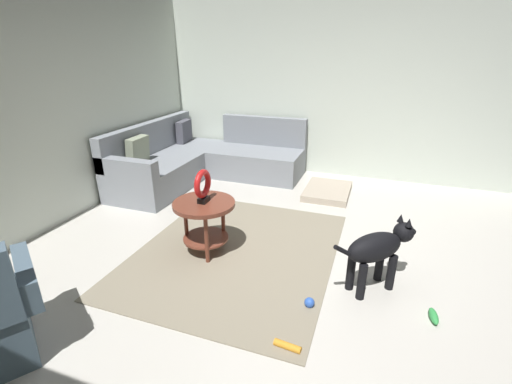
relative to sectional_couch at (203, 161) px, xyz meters
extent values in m
cube|color=beige|center=(-1.99, -2.02, -0.34)|extent=(6.00, 6.00, 0.10)
cube|color=silver|center=(-1.99, 0.92, 1.06)|extent=(6.00, 0.12, 2.70)
cube|color=silver|center=(0.95, -2.02, 1.06)|extent=(0.12, 6.00, 2.70)
cube|color=gray|center=(-1.84, -1.32, -0.28)|extent=(2.30, 1.90, 0.01)
cube|color=gray|center=(-0.26, 0.38, -0.08)|extent=(2.20, 0.85, 0.42)
cube|color=gray|center=(-0.26, 0.74, 0.36)|extent=(2.20, 0.14, 0.46)
cube|color=gray|center=(0.42, -0.74, -0.08)|extent=(0.85, 1.40, 0.42)
cube|color=gray|center=(0.77, -0.74, 0.36)|extent=(0.14, 1.40, 0.46)
cube|color=gray|center=(-1.28, 0.38, 0.24)|extent=(0.16, 0.85, 0.22)
cube|color=#4C4C56|center=(0.49, 0.59, 0.30)|extent=(0.39, 0.17, 0.38)
cube|color=gray|center=(-0.76, 0.59, 0.30)|extent=(0.38, 0.16, 0.39)
cube|color=#4C6070|center=(-3.34, -0.45, 0.22)|extent=(0.42, 0.56, 0.22)
cylinder|color=brown|center=(-1.92, -1.03, 0.23)|extent=(0.60, 0.60, 0.04)
cylinder|color=brown|center=(-1.92, -1.03, -0.14)|extent=(0.45, 0.45, 0.02)
cylinder|color=brown|center=(-1.92, -0.81, -0.04)|extent=(0.04, 0.04, 0.50)
cylinder|color=brown|center=(-2.11, -1.14, -0.04)|extent=(0.04, 0.04, 0.50)
cylinder|color=brown|center=(-1.73, -1.14, -0.04)|extent=(0.04, 0.04, 0.50)
cube|color=black|center=(-1.92, -1.03, 0.28)|extent=(0.12, 0.08, 0.05)
torus|color=red|center=(-1.92, -1.03, 0.44)|extent=(0.28, 0.06, 0.28)
cube|color=#B2A38E|center=(-0.01, -1.94, -0.24)|extent=(0.80, 0.60, 0.09)
cylinder|color=black|center=(-1.84, -2.68, -0.13)|extent=(0.07, 0.07, 0.32)
cylinder|color=black|center=(-1.94, -2.77, -0.13)|extent=(0.07, 0.07, 0.32)
cylinder|color=black|center=(-2.06, -2.45, -0.13)|extent=(0.07, 0.07, 0.32)
cylinder|color=black|center=(-2.16, -2.55, -0.13)|extent=(0.07, 0.07, 0.32)
ellipsoid|color=black|center=(-2.00, -2.61, 0.12)|extent=(0.52, 0.53, 0.24)
sphere|color=black|center=(-1.79, -2.83, 0.19)|extent=(0.17, 0.17, 0.17)
ellipsoid|color=black|center=(-1.74, -2.88, 0.17)|extent=(0.13, 0.13, 0.07)
cone|color=black|center=(-1.76, -2.79, 0.30)|extent=(0.06, 0.06, 0.07)
cone|color=black|center=(-1.83, -2.85, 0.30)|extent=(0.06, 0.06, 0.07)
cylinder|color=black|center=(-2.21, -2.39, 0.16)|extent=(0.17, 0.17, 0.16)
sphere|color=blue|center=(-2.40, -2.18, -0.25)|extent=(0.08, 0.08, 0.08)
cylinder|color=orange|center=(-2.88, -2.13, -0.26)|extent=(0.07, 0.20, 0.05)
ellipsoid|color=green|center=(-2.23, -3.09, -0.26)|extent=(0.19, 0.08, 0.06)
camera|label=1|loc=(-4.69, -2.54, 1.63)|focal=24.93mm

